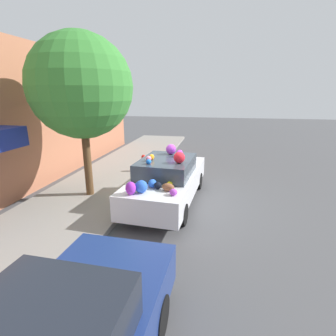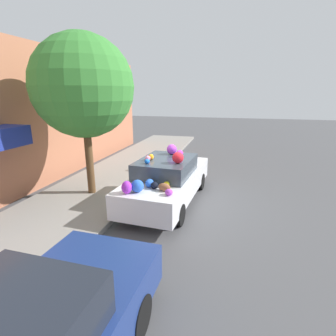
# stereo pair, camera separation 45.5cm
# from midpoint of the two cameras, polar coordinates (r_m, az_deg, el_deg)

# --- Properties ---
(ground_plane) EXTENTS (60.00, 60.00, 0.00)m
(ground_plane) POSITION_cam_midpoint_polar(r_m,az_deg,el_deg) (8.45, -1.21, -7.27)
(ground_plane) COLOR #4C4C4F
(sidewalk_curb) EXTENTS (24.00, 3.20, 0.15)m
(sidewalk_curb) POSITION_cam_midpoint_polar(r_m,az_deg,el_deg) (9.33, -17.72, -5.27)
(sidewalk_curb) COLOR gray
(sidewalk_curb) RESTS_ON ground
(building_facade) EXTENTS (18.00, 1.20, 5.00)m
(building_facade) POSITION_cam_midpoint_polar(r_m,az_deg,el_deg) (9.93, -30.87, 8.84)
(building_facade) COLOR #B26B4C
(building_facade) RESTS_ON ground
(street_tree) EXTENTS (3.05, 3.05, 4.90)m
(street_tree) POSITION_cam_midpoint_polar(r_m,az_deg,el_deg) (8.50, -19.95, 16.26)
(street_tree) COLOR brown
(street_tree) RESTS_ON sidewalk_curb
(fire_hydrant) EXTENTS (0.20, 0.20, 0.70)m
(fire_hydrant) POSITION_cam_midpoint_polar(r_m,az_deg,el_deg) (11.12, -6.49, 1.09)
(fire_hydrant) COLOR red
(fire_hydrant) RESTS_ON sidewalk_curb
(art_car) EXTENTS (4.63, 2.00, 1.77)m
(art_car) POSITION_cam_midpoint_polar(r_m,az_deg,el_deg) (8.15, -1.66, -2.45)
(art_car) COLOR silver
(art_car) RESTS_ON ground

